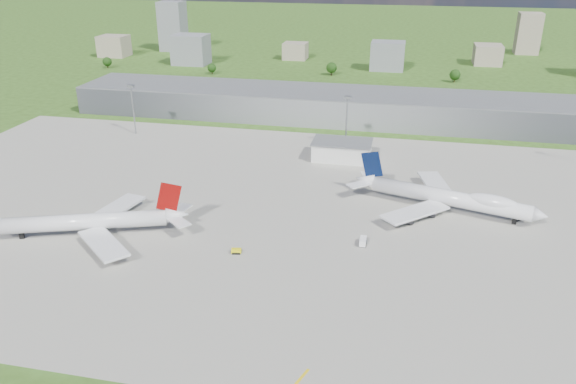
% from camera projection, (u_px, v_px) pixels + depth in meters
% --- Properties ---
extents(ground, '(1400.00, 1400.00, 0.00)m').
position_uv_depth(ground, '(335.00, 126.00, 305.96)').
color(ground, '#314D18').
rests_on(ground, ground).
extents(apron, '(360.00, 190.00, 0.08)m').
position_uv_depth(apron, '(321.00, 214.00, 205.55)').
color(apron, gray).
rests_on(apron, ground).
extents(terminal, '(300.00, 42.00, 15.00)m').
position_uv_depth(terminal, '(339.00, 106.00, 316.37)').
color(terminal, slate).
rests_on(terminal, ground).
extents(ops_building, '(26.00, 16.00, 8.00)m').
position_uv_depth(ops_building, '(342.00, 151.00, 257.68)').
color(ops_building, silver).
rests_on(ops_building, ground).
extents(mast_west, '(3.50, 2.00, 25.90)m').
position_uv_depth(mast_west, '(132.00, 101.00, 286.58)').
color(mast_west, gray).
rests_on(mast_west, ground).
extents(mast_center, '(3.50, 2.00, 25.90)m').
position_uv_depth(mast_center, '(347.00, 113.00, 265.59)').
color(mast_center, gray).
rests_on(mast_center, ground).
extents(airliner_red_twin, '(63.96, 48.60, 18.10)m').
position_uv_depth(airliner_red_twin, '(93.00, 222.00, 189.36)').
color(airliner_red_twin, silver).
rests_on(airliner_red_twin, ground).
extents(airliner_blue_quad, '(69.20, 53.18, 18.43)m').
position_uv_depth(airliner_blue_quad, '(449.00, 198.00, 206.73)').
color(airliner_blue_quad, silver).
rests_on(airliner_blue_quad, ground).
extents(tug_yellow, '(3.39, 2.31, 1.60)m').
position_uv_depth(tug_yellow, '(236.00, 251.00, 179.18)').
color(tug_yellow, yellow).
rests_on(tug_yellow, ground).
extents(van_white_near, '(2.19, 4.67, 2.40)m').
position_uv_depth(van_white_near, '(363.00, 242.00, 184.19)').
color(van_white_near, white).
rests_on(van_white_near, ground).
extents(van_white_far, '(4.52, 4.11, 2.21)m').
position_uv_depth(van_white_far, '(517.00, 217.00, 200.80)').
color(van_white_far, white).
rests_on(van_white_far, ground).
extents(bldg_far_w, '(24.00, 20.00, 18.00)m').
position_uv_depth(bldg_far_w, '(114.00, 46.00, 496.53)').
color(bldg_far_w, gray).
rests_on(bldg_far_w, ground).
extents(bldg_w, '(28.00, 22.00, 24.00)m').
position_uv_depth(bldg_w, '(191.00, 49.00, 462.15)').
color(bldg_w, slate).
rests_on(bldg_w, ground).
extents(bldg_cw, '(20.00, 18.00, 14.00)m').
position_uv_depth(bldg_cw, '(295.00, 51.00, 484.71)').
color(bldg_cw, gray).
rests_on(bldg_cw, ground).
extents(bldg_c, '(26.00, 20.00, 22.00)m').
position_uv_depth(bldg_c, '(387.00, 56.00, 440.98)').
color(bldg_c, slate).
rests_on(bldg_c, ground).
extents(bldg_ce, '(22.00, 24.00, 16.00)m').
position_uv_depth(bldg_ce, '(488.00, 55.00, 462.73)').
color(bldg_ce, gray).
rests_on(bldg_ce, ground).
extents(bldg_tall_w, '(22.00, 20.00, 44.00)m').
position_uv_depth(bldg_tall_w, '(173.00, 26.00, 519.48)').
color(bldg_tall_w, slate).
rests_on(bldg_tall_w, ground).
extents(bldg_tall_e, '(20.00, 18.00, 36.00)m').
position_uv_depth(bldg_tall_e, '(528.00, 33.00, 504.79)').
color(bldg_tall_e, gray).
rests_on(bldg_tall_e, ground).
extents(tree_far_w, '(7.20, 7.20, 8.80)m').
position_uv_depth(tree_far_w, '(107.00, 62.00, 449.48)').
color(tree_far_w, '#382314').
rests_on(tree_far_w, ground).
extents(tree_w, '(6.75, 6.75, 8.25)m').
position_uv_depth(tree_w, '(212.00, 68.00, 427.96)').
color(tree_w, '#382314').
rests_on(tree_w, ground).
extents(tree_c, '(8.10, 8.10, 9.90)m').
position_uv_depth(tree_c, '(332.00, 68.00, 423.83)').
color(tree_c, '#382314').
rests_on(tree_c, ground).
extents(tree_e, '(7.65, 7.65, 9.35)m').
position_uv_depth(tree_e, '(455.00, 75.00, 402.31)').
color(tree_e, '#382314').
rests_on(tree_e, ground).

